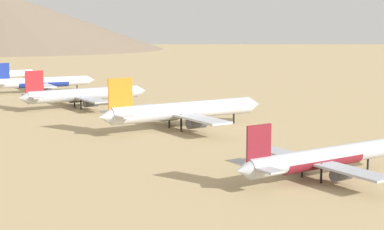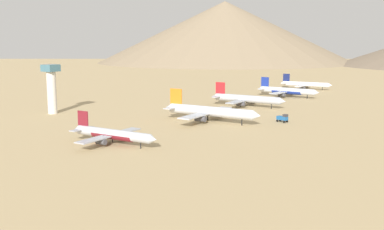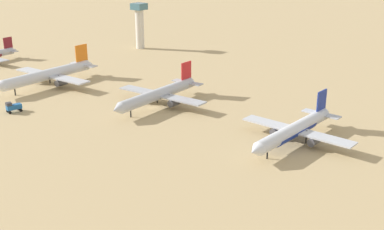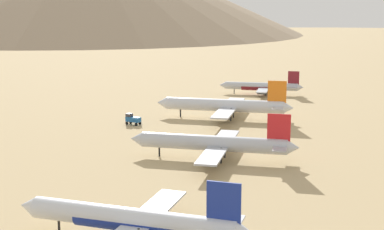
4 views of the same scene
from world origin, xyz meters
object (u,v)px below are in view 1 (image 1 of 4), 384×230
object	(u,v)px
parked_jet_3	(43,82)
service_truck	(234,107)
parked_jet_2	(84,95)
parked_jet_0	(320,159)
parked_jet_1	(183,111)

from	to	relation	value
parked_jet_3	service_truck	world-z (taller)	parked_jet_3
service_truck	parked_jet_2	bearing A→B (deg)	134.00
parked_jet_3	service_truck	bearing A→B (deg)	-71.01
parked_jet_2	service_truck	bearing A→B (deg)	-46.00
parked_jet_0	parked_jet_1	world-z (taller)	parked_jet_1
parked_jet_1	parked_jet_3	bearing A→B (deg)	91.16
parked_jet_2	parked_jet_3	xyz separation A→B (m)	(4.13, 56.09, -0.23)
parked_jet_1	parked_jet_0	bearing A→B (deg)	-96.82
parked_jet_1	service_truck	xyz separation A→B (m)	(30.02, 17.31, -2.88)
parked_jet_0	parked_jet_3	distance (m)	170.69
parked_jet_0	parked_jet_1	distance (m)	59.96
parked_jet_1	service_truck	size ratio (longest dim) A/B	9.03
parked_jet_3	service_truck	distance (m)	99.21
parked_jet_1	parked_jet_2	xyz separation A→B (m)	(-6.38, 55.01, -0.42)
parked_jet_0	parked_jet_2	size ratio (longest dim) A/B	0.84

